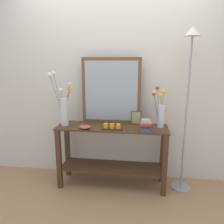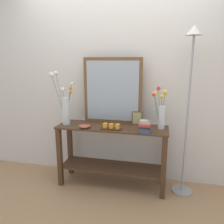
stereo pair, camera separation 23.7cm
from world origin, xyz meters
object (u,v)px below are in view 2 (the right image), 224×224
Objects in this scene: tall_vase_left at (65,105)px; candle_tray at (111,127)px; vase_right at (161,111)px; console_table at (112,149)px; decorative_bowl at (85,126)px; book_stack at (144,127)px; picture_frame_small at (137,118)px; floor_lamp at (190,86)px; mirror_leaning at (112,91)px.

candle_tray is (0.61, -0.08, -0.21)m from tall_vase_left.
vase_right is (1.17, 0.09, -0.03)m from tall_vase_left.
decorative_bowl is at bearing -157.22° from console_table.
book_stack reaches higher than decorative_bowl.
tall_vase_left is 1.02m from book_stack.
book_stack reaches higher than candle_tray.
picture_frame_small is 0.65m from decorative_bowl.
decorative_bowl is at bearing -155.60° from picture_frame_small.
floor_lamp is (0.87, 0.03, 0.81)m from console_table.
console_table is 0.56m from book_stack.
vase_right is at bearing -9.64° from mirror_leaning.
console_table is 5.51× the size of candle_tray.
book_stack is (0.44, -0.31, -0.35)m from mirror_leaning.
book_stack is at bearing -67.66° from picture_frame_small.
book_stack is (-0.17, -0.20, -0.15)m from vase_right.
tall_vase_left is 1.49m from floor_lamp.
tall_vase_left is at bearing -175.60° from vase_right.
mirror_leaning is at bearing 171.33° from floor_lamp.
tall_vase_left is 4.56× the size of book_stack.
picture_frame_small is (0.29, 0.14, 0.38)m from console_table.
console_table is at bearing -78.96° from mirror_leaning.
tall_vase_left is 3.89× the size of picture_frame_small.
vase_right is 0.61m from candle_tray.
vase_right is 0.91m from decorative_bowl.
book_stack is at bearing -6.53° from tall_vase_left.
book_stack is (1.00, -0.11, -0.17)m from tall_vase_left.
picture_frame_small is at bearing 112.34° from book_stack.
tall_vase_left is 2.69× the size of candle_tray.
candle_tray is 0.32m from decorative_bowl.
picture_frame_small is at bearing 42.67° from candle_tray.
console_table is 7.95× the size of picture_frame_small.
candle_tray is at bearing -162.57° from vase_right.
vase_right reaches higher than candle_tray.
tall_vase_left is (-0.56, -0.19, -0.17)m from mirror_leaning.
tall_vase_left is 4.68× the size of decorative_bowl.
mirror_leaning is 1.25× the size of tall_vase_left.
book_stack is (0.40, -0.14, 0.36)m from console_table.
floor_lamp is (1.17, 0.16, 0.49)m from decorative_bowl.
mirror_leaning is 5.85× the size of decorative_bowl.
candle_tray is 0.13× the size of floor_lamp.
vase_right is at bearing -15.00° from picture_frame_small.
tall_vase_left is at bearing -177.60° from console_table.
picture_frame_small is (-0.28, 0.08, -0.13)m from vase_right.
console_table is 2.04× the size of tall_vase_left.
console_table is 0.76m from vase_right.
candle_tray is 1.44× the size of picture_frame_small.
console_table is at bearing 22.78° from decorative_bowl.
picture_frame_small is 0.30m from book_stack.
floor_lamp is at bearing -6.68° from vase_right.
mirror_leaning is 3.37× the size of candle_tray.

